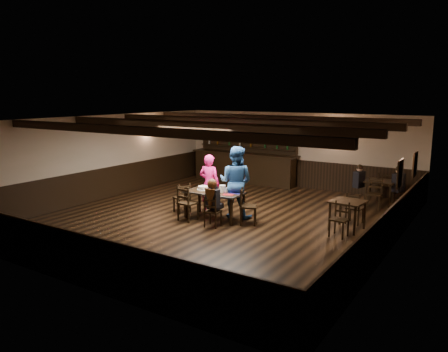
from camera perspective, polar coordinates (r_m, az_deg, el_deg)
The scene contains 25 objects.
ground at distance 12.06m, azimuth -0.43°, elevation -5.51°, with size 10.00×10.00×0.00m, color black.
room_shell at distance 11.72m, azimuth -0.30°, elevation 2.75°, with size 9.02×10.02×2.71m.
dining_table at distance 11.84m, azimuth -1.26°, elevation -2.45°, with size 1.59×0.82×0.75m.
chair_near_left at distance 11.68m, azimuth -5.02°, elevation -3.23°, with size 0.49×0.48×0.96m.
chair_near_right at distance 11.12m, azimuth -1.64°, elevation -4.40°, with size 0.41×0.39×0.80m.
chair_end_left at distance 12.51m, azimuth -5.37°, elevation -2.57°, with size 0.51×0.52×0.86m.
chair_end_right at distance 11.41m, azimuth 2.78°, elevation -3.57°, with size 0.57×0.58×0.95m.
chair_far_pushed at distance 13.47m, azimuth -1.54°, elevation -1.77°, with size 0.47×0.46×0.79m.
woman_pink at distance 12.46m, azimuth -1.93°, elevation -1.00°, with size 0.61×0.40×1.68m, color #DA1D90.
man_blue at distance 11.94m, azimuth 1.54°, elevation -0.78°, with size 0.96×0.75×1.98m, color navy.
seated_person at distance 11.08m, azimuth -1.53°, elevation -2.54°, with size 0.34×0.50×0.82m.
cake at distance 12.07m, azimuth -2.75°, elevation -1.59°, with size 0.34×0.34×0.11m.
plate_stack_a at distance 11.75m, azimuth -1.44°, elevation -1.69°, with size 0.19×0.19×0.18m, color white.
plate_stack_b at distance 11.76m, azimuth -0.19°, elevation -1.66°, with size 0.16×0.16×0.19m, color white.
tea_light at distance 11.89m, azimuth -0.87°, elevation -1.88°, with size 0.04×0.04×0.06m.
salt_shaker at distance 11.58m, azimuth 0.20°, elevation -2.12°, with size 0.03×0.03×0.09m, color silver.
pepper_shaker at distance 11.53m, azimuth -0.00°, elevation -2.17°, with size 0.03×0.03×0.09m, color #A5A8AD.
drink_glass at distance 11.80m, azimuth 0.32°, elevation -1.79°, with size 0.08×0.08×0.12m, color silver.
menu_red at distance 11.49m, azimuth 0.55°, elevation -2.43°, with size 0.28×0.19×0.00m, color maroon.
menu_blue at distance 11.68m, azimuth 1.42°, elevation -2.22°, with size 0.33×0.23×0.00m, color #101254.
bar_counter at distance 16.84m, azimuth 2.72°, elevation 1.66°, with size 4.35×0.70×2.20m.
back_table_a at distance 11.30m, azimuth 15.87°, elevation -3.63°, with size 0.85×0.85×0.75m.
back_table_b at distance 14.22m, azimuth 19.71°, elevation -0.94°, with size 0.91×0.91×0.75m.
bg_patron_left at distance 14.30m, azimuth 17.24°, elevation -0.00°, with size 0.32×0.40×0.73m.
bg_patron_right at distance 14.07m, azimuth 21.85°, elevation -0.34°, with size 0.34×0.44×0.79m.
Camera 1 is at (6.33, -9.70, 3.36)m, focal length 35.00 mm.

